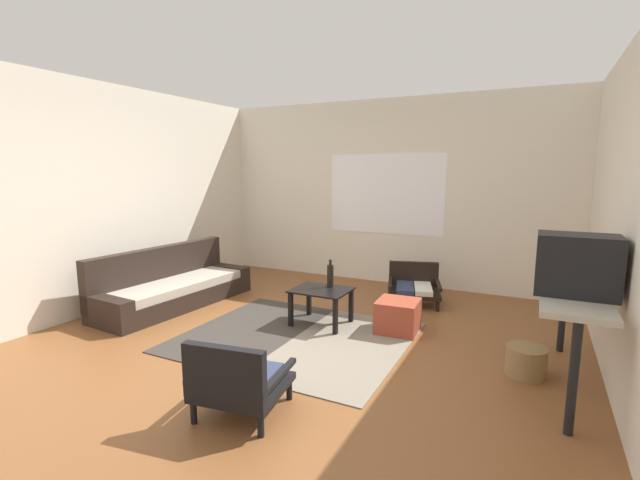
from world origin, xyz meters
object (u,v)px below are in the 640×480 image
at_px(armchair_by_window, 414,285).
at_px(wicker_basket, 526,361).
at_px(console_shelf, 571,297).
at_px(clay_vase, 571,262).
at_px(couch, 172,288).
at_px(armchair_striped_foreground, 238,380).
at_px(ottoman_orange, 398,316).
at_px(coffee_table, 321,296).
at_px(crt_television, 577,265).
at_px(glass_bottle, 330,275).

xyz_separation_m(armchair_by_window, wicker_basket, (1.36, -1.59, -0.10)).
distance_m(console_shelf, clay_vase, 0.38).
bearing_deg(couch, console_shelf, -2.23).
distance_m(armchair_striped_foreground, ottoman_orange, 2.11).
distance_m(couch, console_shelf, 4.35).
xyz_separation_m(coffee_table, crt_television, (2.32, -0.62, 0.70)).
height_order(couch, coffee_table, couch).
relative_size(couch, clay_vase, 6.15).
height_order(coffee_table, wicker_basket, coffee_table).
relative_size(couch, ottoman_orange, 4.99).
height_order(armchair_striped_foreground, console_shelf, console_shelf).
bearing_deg(armchair_by_window, couch, -151.43).
height_order(console_shelf, glass_bottle, console_shelf).
bearing_deg(console_shelf, armchair_striped_foreground, -143.12).
xyz_separation_m(ottoman_orange, glass_bottle, (-0.77, -0.03, 0.36)).
height_order(crt_television, glass_bottle, crt_television).
bearing_deg(glass_bottle, crt_television, -18.21).
relative_size(console_shelf, clay_vase, 4.69).
distance_m(couch, armchair_striped_foreground, 2.85).
height_order(armchair_striped_foreground, wicker_basket, armchair_striped_foreground).
height_order(clay_vase, wicker_basket, clay_vase).
relative_size(glass_bottle, wicker_basket, 0.96).
bearing_deg(couch, wicker_basket, -1.79).
height_order(armchair_by_window, ottoman_orange, armchair_by_window).
bearing_deg(armchair_striped_foreground, crt_television, 32.03).
distance_m(armchair_striped_foreground, console_shelf, 2.57).
distance_m(armchair_by_window, crt_television, 2.62).
distance_m(couch, armchair_by_window, 3.06).
relative_size(armchair_striped_foreground, ottoman_orange, 1.58).
distance_m(armchair_by_window, wicker_basket, 2.09).
bearing_deg(console_shelf, wicker_basket, 171.19).
relative_size(clay_vase, wicker_basket, 1.06).
distance_m(coffee_table, console_shelf, 2.38).
bearing_deg(console_shelf, crt_television, -90.71).
xyz_separation_m(armchair_striped_foreground, console_shelf, (2.02, 1.52, 0.45)).
relative_size(couch, armchair_striped_foreground, 3.16).
bearing_deg(armchair_by_window, crt_television, -49.23).
relative_size(armchair_striped_foreground, clay_vase, 1.94).
bearing_deg(wicker_basket, clay_vase, 44.45).
bearing_deg(ottoman_orange, couch, -172.72).
relative_size(coffee_table, clay_vase, 1.80).
distance_m(couch, wicker_basket, 4.05).
relative_size(coffee_table, wicker_basket, 1.91).
distance_m(ottoman_orange, glass_bottle, 0.85).
xyz_separation_m(clay_vase, wicker_basket, (-0.27, -0.27, -0.81)).
distance_m(ottoman_orange, crt_television, 1.90).
height_order(couch, clay_vase, clay_vase).
xyz_separation_m(armchair_striped_foreground, ottoman_orange, (0.51, 2.05, -0.09)).
relative_size(armchair_striped_foreground, console_shelf, 0.41).
height_order(armchair_striped_foreground, crt_television, crt_television).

